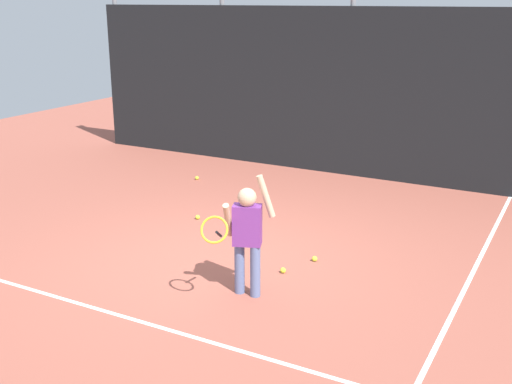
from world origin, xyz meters
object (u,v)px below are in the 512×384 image
(tennis_ball_2, at_px, (197,178))
(tennis_ball_6, at_px, (198,217))
(tennis_player, at_px, (246,232))
(tennis_ball_4, at_px, (283,270))
(tennis_ball_1, at_px, (315,259))

(tennis_ball_2, bearing_deg, tennis_ball_6, -56.29)
(tennis_player, height_order, tennis_ball_2, tennis_player)
(tennis_ball_4, bearing_deg, tennis_ball_6, 150.24)
(tennis_ball_6, bearing_deg, tennis_ball_2, 123.71)
(tennis_ball_4, distance_m, tennis_ball_6, 2.21)
(tennis_ball_1, bearing_deg, tennis_ball_6, 164.07)
(tennis_ball_1, relative_size, tennis_ball_6, 1.00)
(tennis_ball_6, bearing_deg, tennis_player, -44.68)
(tennis_ball_6, bearing_deg, tennis_ball_1, -15.93)
(tennis_player, bearing_deg, tennis_ball_1, 55.46)
(tennis_player, bearing_deg, tennis_ball_2, 109.59)
(tennis_ball_1, xyz_separation_m, tennis_ball_6, (-2.10, 0.60, 0.00))
(tennis_ball_2, bearing_deg, tennis_ball_1, -35.65)
(tennis_player, distance_m, tennis_ball_6, 2.64)
(tennis_ball_6, bearing_deg, tennis_ball_4, -29.76)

